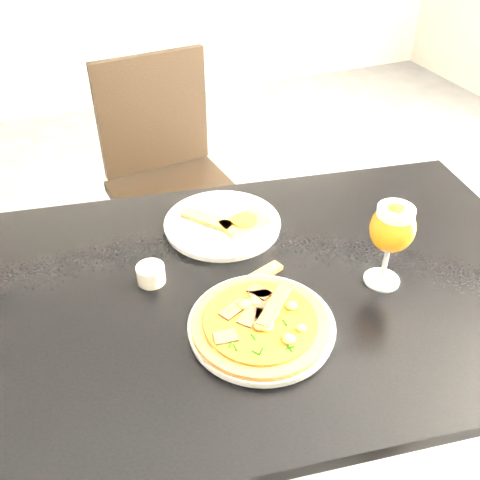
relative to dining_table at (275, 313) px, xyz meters
name	(u,v)px	position (x,y,z in m)	size (l,w,h in m)	color
dining_table	(275,313)	(0.00, 0.00, 0.00)	(1.31, 0.98, 0.75)	black
chair_far	(171,178)	(0.01, 0.90, -0.16)	(0.47, 0.47, 0.91)	black
plate_main	(261,326)	(-0.08, -0.11, 0.10)	(0.27, 0.27, 0.01)	white
pizza	(261,322)	(-0.09, -0.11, 0.11)	(0.26, 0.26, 0.03)	#966224
plate_second	(222,224)	(-0.03, 0.23, 0.10)	(0.27, 0.27, 0.01)	white
crust_scraps	(232,221)	(-0.02, 0.21, 0.11)	(0.19, 0.15, 0.02)	#966224
loose_crust	(258,276)	(-0.03, 0.03, 0.09)	(0.12, 0.03, 0.01)	#966224
sauce_cup	(151,273)	(-0.24, 0.10, 0.11)	(0.06, 0.06, 0.04)	beige
beer_glass	(392,229)	(0.21, -0.08, 0.22)	(0.09, 0.09, 0.19)	white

